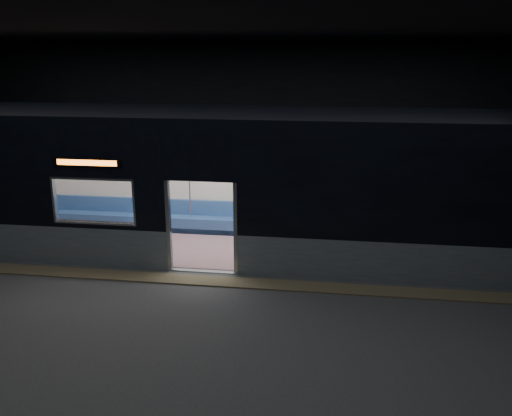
# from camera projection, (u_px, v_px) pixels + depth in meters

# --- Properties ---
(station_floor) EXTENTS (24.00, 14.00, 0.01)m
(station_floor) POSITION_uv_depth(u_px,v_px,m) (191.00, 292.00, 10.91)
(station_floor) COLOR #47494C
(station_floor) RESTS_ON ground
(station_envelope) EXTENTS (24.00, 14.00, 5.00)m
(station_envelope) POSITION_uv_depth(u_px,v_px,m) (184.00, 108.00, 9.89)
(station_envelope) COLOR black
(station_envelope) RESTS_ON station_floor
(tactile_strip) EXTENTS (22.80, 0.50, 0.03)m
(tactile_strip) POSITION_uv_depth(u_px,v_px,m) (198.00, 280.00, 11.43)
(tactile_strip) COLOR #8C7F59
(tactile_strip) RESTS_ON station_floor
(metro_car) EXTENTS (18.00, 3.04, 3.35)m
(metro_car) POSITION_uv_depth(u_px,v_px,m) (216.00, 175.00, 12.81)
(metro_car) COLOR #909EAC
(metro_car) RESTS_ON station_floor
(passenger) EXTENTS (0.47, 0.75, 1.43)m
(passenger) POSITION_uv_depth(u_px,v_px,m) (304.00, 208.00, 13.77)
(passenger) COLOR black
(passenger) RESTS_ON metro_car
(handbag) EXTENTS (0.35, 0.32, 0.14)m
(handbag) POSITION_uv_depth(u_px,v_px,m) (304.00, 216.00, 13.58)
(handbag) COLOR black
(handbag) RESTS_ON passenger
(transit_map) EXTENTS (0.90, 0.03, 0.58)m
(transit_map) POSITION_uv_depth(u_px,v_px,m) (369.00, 184.00, 13.67)
(transit_map) COLOR white
(transit_map) RESTS_ON metro_car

